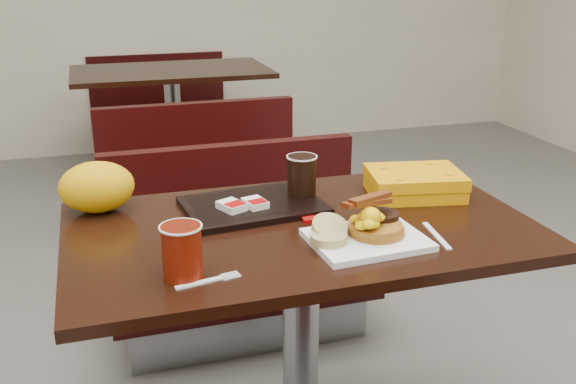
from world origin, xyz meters
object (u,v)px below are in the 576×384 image
object	(u,v)px
platter	(367,240)
table_near	(301,349)
fork	(199,283)
hashbrown_sleeve_right	(255,203)
clamshell	(415,183)
coffee_cup_near	(182,252)
table_far	(174,128)
pancake_stack	(376,228)
bench_far_n	(162,108)
knife	(437,236)
hashbrown_sleeve_left	(232,206)
tray	(253,206)
paper_bag	(97,187)
bench_far_s	(192,161)
bench_near_n	(243,252)
coffee_cup_far	(302,175)

from	to	relation	value
platter	table_near	bearing A→B (deg)	124.19
fork	hashbrown_sleeve_right	xyz separation A→B (m)	(0.22, 0.37, 0.02)
clamshell	fork	bearing A→B (deg)	-141.69
hashbrown_sleeve_right	coffee_cup_near	bearing A→B (deg)	-140.76
table_far	pancake_stack	size ratio (longest dim) A/B	8.58
bench_far_n	table_far	bearing A→B (deg)	-90.00
coffee_cup_near	clamshell	size ratio (longest dim) A/B	0.46
table_near	knife	distance (m)	0.51
table_far	hashbrown_sleeve_right	size ratio (longest dim) A/B	17.11
pancake_stack	clamshell	xyz separation A→B (m)	(0.24, 0.26, 0.01)
platter	hashbrown_sleeve_left	size ratio (longest dim) A/B	3.66
tray	hashbrown_sleeve_right	bearing A→B (deg)	-98.30
paper_bag	knife	bearing A→B (deg)	-27.95
knife	bench_far_n	bearing A→B (deg)	-167.40
table_far	hashbrown_sleeve_right	world-z (taller)	hashbrown_sleeve_right
platter	fork	xyz separation A→B (m)	(-0.43, -0.09, -0.01)
table_near	table_far	bearing A→B (deg)	90.00
bench_far_s	coffee_cup_near	distance (m)	2.18
fork	paper_bag	xyz separation A→B (m)	(-0.19, 0.50, 0.07)
platter	hashbrown_sleeve_right	distance (m)	0.35
hashbrown_sleeve_left	table_far	bearing A→B (deg)	62.16
coffee_cup_near	bench_near_n	bearing A→B (deg)	69.55
bench_far_s	coffee_cup_far	size ratio (longest dim) A/B	8.94
knife	tray	bearing A→B (deg)	-121.48
table_near	bench_far_s	xyz separation A→B (m)	(0.00, 1.90, -0.02)
bench_near_n	coffee_cup_far	size ratio (longest dim) A/B	8.94
bench_near_n	paper_bag	distance (m)	0.81
bench_far_n	coffee_cup_far	size ratio (longest dim) A/B	8.94
table_near	bench_far_n	size ratio (longest dim) A/B	1.20
knife	bench_far_s	bearing A→B (deg)	-164.09
coffee_cup_far	coffee_cup_near	bearing A→B (deg)	-135.93
table_far	fork	world-z (taller)	fork
bench_far_s	hashbrown_sleeve_left	size ratio (longest dim) A/B	13.43
bench_far_s	table_far	bearing A→B (deg)	90.00
table_near	paper_bag	world-z (taller)	paper_bag
bench_near_n	platter	bearing A→B (deg)	-82.15
coffee_cup_near	knife	size ratio (longest dim) A/B	0.73
tray	clamshell	size ratio (longest dim) A/B	1.40
fork	coffee_cup_far	size ratio (longest dim) A/B	1.30
table_near	bench_near_n	world-z (taller)	table_near
coffee_cup_far	clamshell	bearing A→B (deg)	-10.31
coffee_cup_far	paper_bag	size ratio (longest dim) A/B	0.56
pancake_stack	paper_bag	world-z (taller)	paper_bag
hashbrown_sleeve_left	fork	bearing A→B (deg)	-136.91
bench_near_n	coffee_cup_near	distance (m)	1.06
tray	coffee_cup_far	size ratio (longest dim) A/B	3.32
coffee_cup_far	tray	bearing A→B (deg)	-168.91
bench_near_n	table_far	size ratio (longest dim) A/B	0.83
knife	hashbrown_sleeve_left	xyz separation A→B (m)	(-0.46, 0.29, 0.03)
platter	coffee_cup_near	world-z (taller)	coffee_cup_near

